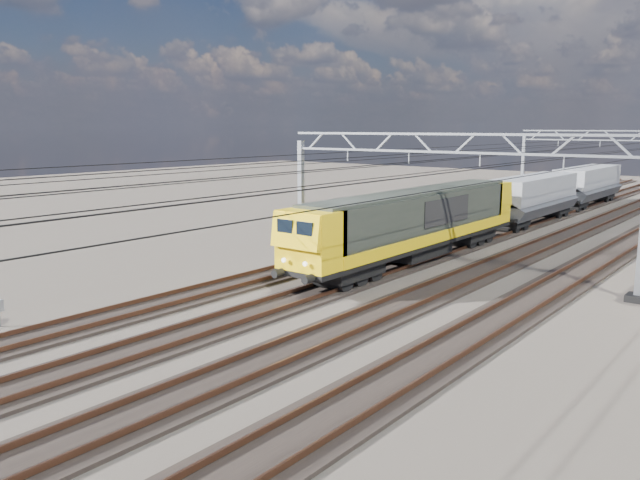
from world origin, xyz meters
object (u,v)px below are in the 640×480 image
Objects in this scene: hopper_wagon_mid at (588,183)px; hopper_wagon_lead at (533,195)px; catenary_gantry_far at (621,164)px; locomotive at (416,221)px; catenary_gantry_mid at (442,196)px.

hopper_wagon_lead is at bearing -90.00° from hopper_wagon_mid.
hopper_wagon_lead is 14.20m from hopper_wagon_mid.
hopper_wagon_mid is at bearing -122.32° from catenary_gantry_far.
catenary_gantry_far is 0.94× the size of locomotive.
catenary_gantry_far is 1.53× the size of hopper_wagon_lead.
catenary_gantry_far reaches higher than hopper_wagon_mid.
catenary_gantry_far is at bearing 90.00° from catenary_gantry_mid.
catenary_gantry_far reaches higher than locomotive.
hopper_wagon_mid is (0.00, 14.20, 0.00)m from hopper_wagon_lead.
hopper_wagon_lead is 1.00× the size of hopper_wagon_mid.
hopper_wagon_lead is at bearing 96.13° from catenary_gantry_mid.
hopper_wagon_mid is at bearing 90.00° from locomotive.
hopper_wagon_mid is (-2.00, 32.84, -1.67)m from catenary_gantry_mid.
catenary_gantry_mid is at bearing -90.00° from catenary_gantry_far.
catenary_gantry_mid reaches higher than locomotive.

